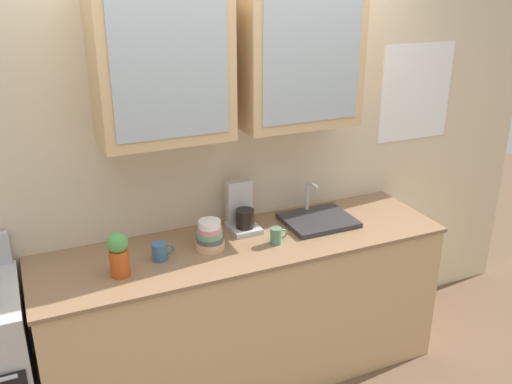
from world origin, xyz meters
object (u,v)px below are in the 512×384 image
Objects in this scene: bowl_stack at (210,236)px; sink_faucet at (318,219)px; cup_near_sink at (277,236)px; cup_near_bowls at (160,251)px; coffee_maker at (242,212)px; vase at (118,253)px.

sink_faucet is at bearing 4.56° from bowl_stack.
cup_near_sink is 0.86× the size of cup_near_bowls.
coffee_maker is (0.26, 0.17, 0.03)m from bowl_stack.
coffee_maker is (-0.46, 0.11, 0.09)m from sink_faucet.
bowl_stack is at bearing 3.13° from cup_near_bowls.
vase reaches higher than cup_near_sink.
cup_near_sink is 0.65m from cup_near_bowls.
coffee_maker reaches higher than sink_faucet.
sink_faucet is 1.74× the size of vase.
vase is 1.97× the size of cup_near_bowls.
cup_near_sink is at bearing -156.65° from sink_faucet.
cup_near_bowls is (0.23, 0.08, -0.08)m from vase.
bowl_stack reaches higher than cup_near_sink.
sink_faucet is 0.72m from bowl_stack.
vase is 0.25m from cup_near_bowls.
vase reaches higher than cup_near_bowls.
sink_faucet reaches higher than cup_near_sink.
vase is 0.82m from coffee_maker.
cup_near_bowls is (-0.29, -0.02, -0.03)m from bowl_stack.
cup_near_sink is at bearing -7.09° from cup_near_bowls.
cup_near_sink is at bearing -68.67° from coffee_maker.
vase reaches higher than sink_faucet.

